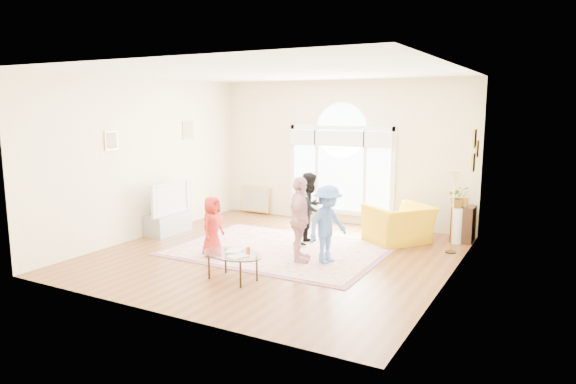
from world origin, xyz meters
The scene contains 17 objects.
ground centered at (0.00, 0.00, 0.00)m, with size 6.00×6.00×0.00m, color brown.
room_shell centered at (0.01, 2.83, 1.57)m, with size 6.00×6.00×6.00m.
area_rug centered at (-0.09, 0.29, 0.01)m, with size 3.60×2.60×0.02m, color beige.
rug_border centered at (-0.09, 0.29, 0.01)m, with size 3.80×2.80×0.01m, color #875162.
tv_console centered at (-2.75, 0.30, 0.21)m, with size 0.45×1.00×0.42m, color #94969C.
television centered at (-2.74, 0.30, 0.76)m, with size 0.18×1.17×0.67m.
coffee_table centered at (0.12, -1.49, 0.40)m, with size 1.10×0.79×0.54m.
armchair centered at (1.70, 1.85, 0.37)m, with size 1.14×1.00×0.74m, color gold.
side_cabinet centered at (2.78, 2.58, 0.35)m, with size 0.40×0.50×0.70m, color black.
floor_lamp centered at (2.74, 1.64, 1.28)m, with size 0.24×0.24×1.51m.
plant_pedestal centered at (2.70, 2.35, 0.35)m, with size 0.20×0.20×0.70m, color white.
potted_plant centered at (2.70, 2.35, 0.91)m, with size 0.38×0.33×0.43m, color #33722D.
leaning_picture centered at (-2.23, 2.90, 0.00)m, with size 0.80×0.05×0.62m, color tan.
child_red centered at (-0.89, -0.65, 0.55)m, with size 0.52×0.34×1.07m, color red.
child_black centered at (0.23, 0.93, 0.71)m, with size 0.67×0.52×1.37m, color black.
child_pink centered at (0.59, -0.19, 0.75)m, with size 0.85×0.35×1.45m, color #EDA4A9.
child_blue centered at (1.03, -0.02, 0.68)m, with size 0.85×0.49×1.32m, color #4A75C0.
Camera 1 is at (4.45, -7.69, 2.63)m, focal length 32.00 mm.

